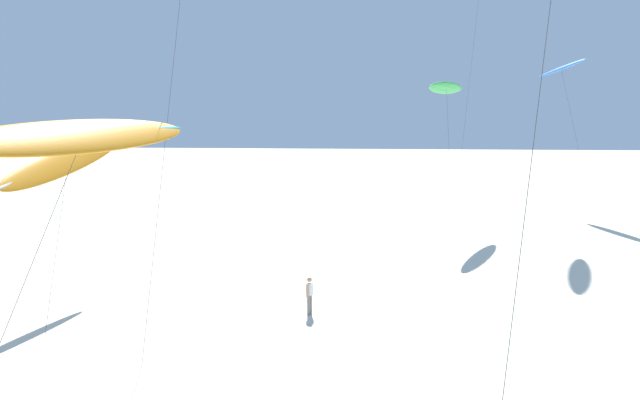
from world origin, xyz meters
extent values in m
cylinder|color=#4C4C51|center=(8.40, 52.55, 10.46)|extent=(2.13, 3.48, 20.93)
ellipsoid|color=orange|center=(-6.50, 18.38, 7.78)|extent=(3.96, 7.47, 1.25)
ellipsoid|color=#19B2B7|center=(-6.50, 18.38, 7.81)|extent=(3.28, 7.33, 0.63)
cylinder|color=#4C4C51|center=(-7.36, 16.34, 3.86)|extent=(1.75, 4.10, 7.72)
cylinder|color=#4C4C51|center=(4.70, 17.07, 10.12)|extent=(2.81, 5.41, 20.24)
cylinder|color=#4C4C51|center=(-5.79, 23.92, 10.78)|extent=(1.64, 4.31, 21.56)
ellipsoid|color=blue|center=(16.91, 57.62, 12.26)|extent=(2.72, 7.39, 1.64)
ellipsoid|color=#19B2B7|center=(16.91, 57.62, 12.29)|extent=(2.08, 7.34, 1.28)
cylinder|color=#4C4C51|center=(17.46, 54.11, 6.10)|extent=(1.12, 7.03, 12.20)
ellipsoid|color=orange|center=(-12.76, 29.27, 6.31)|extent=(2.23, 8.72, 2.84)
ellipsoid|color=white|center=(-12.76, 29.27, 6.34)|extent=(1.61, 8.82, 2.14)
cylinder|color=#4C4C51|center=(-12.06, 26.71, 3.12)|extent=(1.43, 5.13, 6.26)
ellipsoid|color=green|center=(6.12, 47.83, 10.24)|extent=(3.97, 7.72, 1.12)
ellipsoid|color=purple|center=(6.12, 47.83, 10.27)|extent=(3.51, 7.64, 0.50)
cylinder|color=#4C4C51|center=(6.12, 44.72, 5.07)|extent=(0.03, 6.22, 10.15)
cylinder|color=slate|center=(-1.58, 27.64, 0.42)|extent=(0.14, 0.14, 0.84)
cylinder|color=slate|center=(-1.63, 27.49, 0.42)|extent=(0.14, 0.14, 0.84)
cube|color=white|center=(-1.61, 27.57, 1.10)|extent=(0.29, 0.35, 0.52)
cylinder|color=tan|center=(-1.54, 27.76, 1.06)|extent=(0.09, 0.09, 0.56)
cylinder|color=tan|center=(-1.68, 27.37, 1.06)|extent=(0.09, 0.09, 0.56)
sphere|color=tan|center=(-1.61, 27.57, 1.50)|extent=(0.21, 0.21, 0.21)
camera|label=1|loc=(1.05, 3.46, 8.34)|focal=33.59mm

